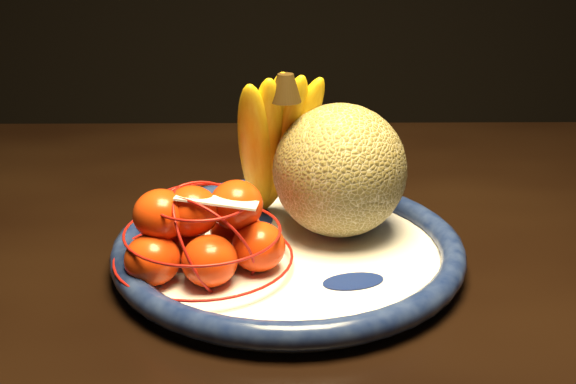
{
  "coord_description": "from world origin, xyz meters",
  "views": [
    {
      "loc": [
        -0.31,
        -0.6,
        1.05
      ],
      "look_at": [
        -0.29,
        0.04,
        0.79
      ],
      "focal_mm": 45.0,
      "sensor_mm": 36.0,
      "label": 1
    }
  ],
  "objects_px": {
    "dining_table": "(449,303)",
    "mandarin_bag": "(203,234)",
    "cantaloupe": "(340,170)",
    "banana_bunch": "(273,140)",
    "fruit_bowl": "(288,250)"
  },
  "relations": [
    {
      "from": "dining_table",
      "to": "mandarin_bag",
      "type": "relative_size",
      "value": 8.0
    },
    {
      "from": "cantaloupe",
      "to": "mandarin_bag",
      "type": "distance_m",
      "value": 0.15
    },
    {
      "from": "banana_bunch",
      "to": "mandarin_bag",
      "type": "bearing_deg",
      "value": -143.16
    },
    {
      "from": "dining_table",
      "to": "banana_bunch",
      "type": "height_order",
      "value": "banana_bunch"
    },
    {
      "from": "banana_bunch",
      "to": "mandarin_bag",
      "type": "distance_m",
      "value": 0.14
    },
    {
      "from": "dining_table",
      "to": "banana_bunch",
      "type": "relative_size",
      "value": 8.2
    },
    {
      "from": "fruit_bowl",
      "to": "banana_bunch",
      "type": "bearing_deg",
      "value": 100.92
    },
    {
      "from": "cantaloupe",
      "to": "banana_bunch",
      "type": "xyz_separation_m",
      "value": [
        -0.07,
        0.03,
        0.02
      ]
    },
    {
      "from": "banana_bunch",
      "to": "dining_table",
      "type": "bearing_deg",
      "value": -28.65
    },
    {
      "from": "fruit_bowl",
      "to": "mandarin_bag",
      "type": "distance_m",
      "value": 0.09
    },
    {
      "from": "dining_table",
      "to": "fruit_bowl",
      "type": "xyz_separation_m",
      "value": [
        -0.18,
        -0.05,
        0.09
      ]
    },
    {
      "from": "dining_table",
      "to": "cantaloupe",
      "type": "height_order",
      "value": "cantaloupe"
    },
    {
      "from": "fruit_bowl",
      "to": "banana_bunch",
      "type": "height_order",
      "value": "banana_bunch"
    },
    {
      "from": "dining_table",
      "to": "banana_bunch",
      "type": "distance_m",
      "value": 0.26
    },
    {
      "from": "dining_table",
      "to": "banana_bunch",
      "type": "bearing_deg",
      "value": 174.08
    }
  ]
}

